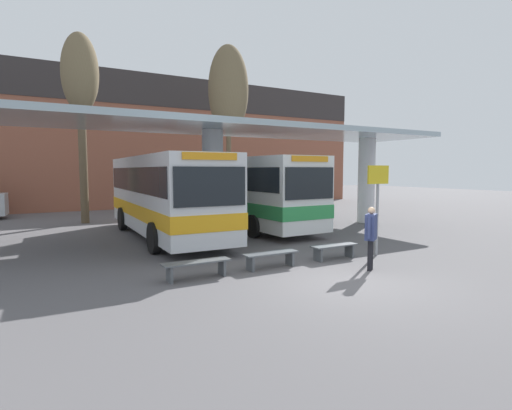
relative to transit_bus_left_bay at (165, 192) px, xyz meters
The scene contains 12 objects.
ground_plane 9.32m from the transit_bus_left_bay, 77.91° to the right, with size 100.00×100.00×0.00m, color #565456.
townhouse_backdrop 14.41m from the transit_bus_left_bay, 82.08° to the left, with size 40.00×0.58×9.94m.
station_canopy 2.91m from the transit_bus_left_bay, 18.80° to the right, with size 22.91×5.16×4.75m.
transit_bus_left_bay is the anchor object (origin of this frame).
transit_bus_center_bay 4.50m from the transit_bus_left_bay, 18.10° to the left, with size 2.98×11.15×3.38m.
waiting_bench_near_pillar 7.75m from the transit_bus_left_bay, 63.70° to the right, with size 1.60×0.44×0.46m.
waiting_bench_mid_platform 7.05m from the transit_bus_left_bay, 81.57° to the right, with size 1.66×0.44×0.46m.
waiting_bench_far_platform 7.09m from the transit_bus_left_bay, 100.33° to the right, with size 1.80×0.44×0.46m.
info_sign_platform 8.62m from the transit_bus_left_bay, 54.63° to the right, with size 0.90×0.09×2.96m.
pedestrian_waiting 9.05m from the transit_bus_left_bay, 68.41° to the right, with size 0.60×0.47×1.78m.
poplar_tree_behind_left 12.13m from the transit_bus_left_bay, 49.34° to the left, with size 2.65×2.65×11.04m.
poplar_tree_behind_right 8.94m from the transit_bus_left_bay, 110.06° to the left, with size 1.87×1.87×9.90m.
Camera 1 is at (-6.83, -7.44, 2.79)m, focal length 28.00 mm.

